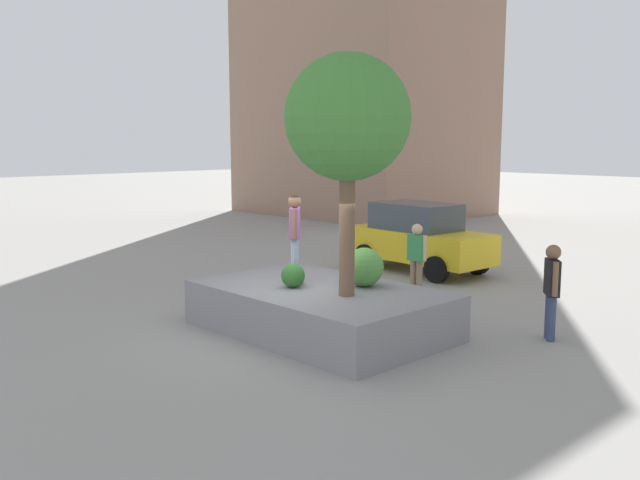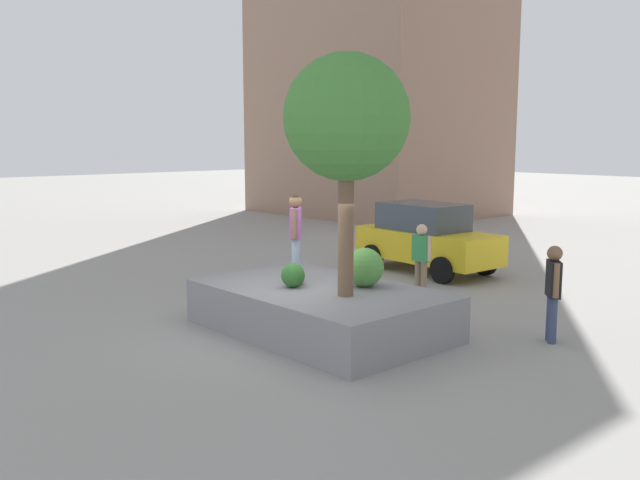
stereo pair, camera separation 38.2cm
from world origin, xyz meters
name	(u,v)px [view 1 (the left image)]	position (x,y,z in m)	size (l,w,h in m)	color
ground_plane	(302,331)	(0.00, 0.00, 0.00)	(120.00, 120.00, 0.00)	gray
planter_ledge	(320,310)	(0.25, 0.24, 0.43)	(4.70, 2.95, 0.85)	gray
plaza_tree	(348,119)	(1.05, 0.13, 3.95)	(2.20, 2.20, 4.23)	brown
boxwood_shrub	(293,276)	(-0.11, -0.12, 1.08)	(0.45, 0.45, 0.45)	#2D6628
hedge_clump	(364,267)	(0.74, 0.92, 1.22)	(0.74, 0.74, 0.74)	#4C8C3D
skateboard	(295,278)	(-0.53, 0.30, 0.91)	(0.79, 0.60, 0.07)	#A51E1E
skateboarder	(295,230)	(-0.53, 0.30, 1.86)	(0.44, 0.44, 1.62)	#8C9EB7
taxi_cab	(419,237)	(-2.28, 6.39, 0.95)	(4.13, 2.09, 1.88)	gold
bystander_watching	(552,285)	(3.50, 2.90, 1.01)	(0.45, 0.49, 1.75)	navy
pedestrian_crossing	(417,254)	(-0.55, 4.11, 0.96)	(0.56, 0.26, 1.66)	#847056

